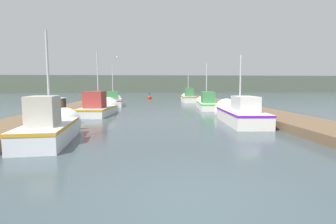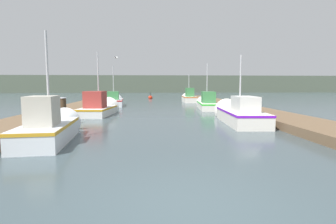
{
  "view_description": "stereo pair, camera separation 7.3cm",
  "coord_description": "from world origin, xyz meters",
  "px_view_note": "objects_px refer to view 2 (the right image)",
  "views": [
    {
      "loc": [
        -0.7,
        -4.0,
        1.96
      ],
      "look_at": [
        0.38,
        10.28,
        0.49
      ],
      "focal_mm": 28.0,
      "sensor_mm": 36.0,
      "label": 1
    },
    {
      "loc": [
        -0.62,
        -4.0,
        1.96
      ],
      "look_at": [
        0.38,
        10.28,
        0.49
      ],
      "focal_mm": 28.0,
      "sensor_mm": 36.0,
      "label": 2
    }
  ],
  "objects_px": {
    "fishing_boat_5": "(189,97)",
    "fishing_boat_2": "(100,108)",
    "fishing_boat_3": "(207,103)",
    "mooring_piling_2": "(211,99)",
    "fishing_boat_0": "(51,127)",
    "mooring_piling_0": "(63,111)",
    "channel_buoy": "(150,98)",
    "fishing_boat_1": "(238,113)",
    "fishing_boat_4": "(114,101)",
    "mooring_piling_1": "(52,115)",
    "seagull_lead": "(116,58)"
  },
  "relations": [
    {
      "from": "fishing_boat_1",
      "to": "fishing_boat_5",
      "type": "relative_size",
      "value": 1.22
    },
    {
      "from": "fishing_boat_1",
      "to": "mooring_piling_0",
      "type": "distance_m",
      "value": 9.02
    },
    {
      "from": "fishing_boat_2",
      "to": "mooring_piling_1",
      "type": "xyz_separation_m",
      "value": [
        -1.0,
        -6.07,
        0.18
      ]
    },
    {
      "from": "mooring_piling_2",
      "to": "channel_buoy",
      "type": "bearing_deg",
      "value": 111.81
    },
    {
      "from": "fishing_boat_2",
      "to": "seagull_lead",
      "type": "xyz_separation_m",
      "value": [
        1.07,
        0.67,
        3.42
      ]
    },
    {
      "from": "fishing_boat_2",
      "to": "mooring_piling_0",
      "type": "relative_size",
      "value": 3.57
    },
    {
      "from": "mooring_piling_2",
      "to": "fishing_boat_5",
      "type": "bearing_deg",
      "value": 99.76
    },
    {
      "from": "seagull_lead",
      "to": "mooring_piling_2",
      "type": "bearing_deg",
      "value": -31.49
    },
    {
      "from": "fishing_boat_0",
      "to": "fishing_boat_5",
      "type": "xyz_separation_m",
      "value": [
        8.13,
        21.04,
        0.05
      ]
    },
    {
      "from": "mooring_piling_1",
      "to": "fishing_boat_5",
      "type": "bearing_deg",
      "value": 64.46
    },
    {
      "from": "fishing_boat_5",
      "to": "channel_buoy",
      "type": "bearing_deg",
      "value": 122.95
    },
    {
      "from": "fishing_boat_1",
      "to": "fishing_boat_2",
      "type": "bearing_deg",
      "value": 156.23
    },
    {
      "from": "fishing_boat_4",
      "to": "mooring_piling_1",
      "type": "distance_m",
      "value": 13.65
    },
    {
      "from": "mooring_piling_2",
      "to": "channel_buoy",
      "type": "height_order",
      "value": "mooring_piling_2"
    },
    {
      "from": "fishing_boat_1",
      "to": "fishing_boat_4",
      "type": "xyz_separation_m",
      "value": [
        -8.16,
        11.79,
        -0.03
      ]
    },
    {
      "from": "fishing_boat_2",
      "to": "mooring_piling_2",
      "type": "height_order",
      "value": "fishing_boat_2"
    },
    {
      "from": "fishing_boat_1",
      "to": "mooring_piling_1",
      "type": "distance_m",
      "value": 9.25
    },
    {
      "from": "fishing_boat_0",
      "to": "seagull_lead",
      "type": "distance_m",
      "value": 9.76
    },
    {
      "from": "fishing_boat_3",
      "to": "mooring_piling_2",
      "type": "height_order",
      "value": "fishing_boat_3"
    },
    {
      "from": "fishing_boat_1",
      "to": "mooring_piling_1",
      "type": "relative_size",
      "value": 4.65
    },
    {
      "from": "fishing_boat_0",
      "to": "mooring_piling_2",
      "type": "height_order",
      "value": "fishing_boat_0"
    },
    {
      "from": "mooring_piling_1",
      "to": "channel_buoy",
      "type": "distance_m",
      "value": 26.62
    },
    {
      "from": "fishing_boat_3",
      "to": "seagull_lead",
      "type": "xyz_separation_m",
      "value": [
        -7.13,
        -3.42,
        3.42
      ]
    },
    {
      "from": "fishing_boat_5",
      "to": "mooring_piling_0",
      "type": "xyz_separation_m",
      "value": [
        -8.89,
        -17.32,
        0.16
      ]
    },
    {
      "from": "seagull_lead",
      "to": "fishing_boat_3",
      "type": "bearing_deg",
      "value": -40.27
    },
    {
      "from": "fishing_boat_3",
      "to": "mooring_piling_0",
      "type": "xyz_separation_m",
      "value": [
        -9.14,
        -8.77,
        0.24
      ]
    },
    {
      "from": "fishing_boat_2",
      "to": "channel_buoy",
      "type": "relative_size",
      "value": 4.41
    },
    {
      "from": "fishing_boat_4",
      "to": "channel_buoy",
      "type": "distance_m",
      "value": 13.12
    },
    {
      "from": "fishing_boat_5",
      "to": "mooring_piling_2",
      "type": "distance_m",
      "value": 6.59
    },
    {
      "from": "fishing_boat_0",
      "to": "fishing_boat_2",
      "type": "distance_m",
      "value": 8.39
    },
    {
      "from": "fishing_boat_3",
      "to": "mooring_piling_2",
      "type": "bearing_deg",
      "value": 73.11
    },
    {
      "from": "fishing_boat_2",
      "to": "mooring_piling_0",
      "type": "xyz_separation_m",
      "value": [
        -0.94,
        -4.67,
        0.24
      ]
    },
    {
      "from": "mooring_piling_1",
      "to": "mooring_piling_0",
      "type": "bearing_deg",
      "value": 87.85
    },
    {
      "from": "fishing_boat_0",
      "to": "mooring_piling_2",
      "type": "relative_size",
      "value": 3.43
    },
    {
      "from": "fishing_boat_3",
      "to": "fishing_boat_4",
      "type": "distance_m",
      "value": 8.98
    },
    {
      "from": "mooring_piling_1",
      "to": "channel_buoy",
      "type": "relative_size",
      "value": 1.14
    },
    {
      "from": "channel_buoy",
      "to": "mooring_piling_0",
      "type": "bearing_deg",
      "value": -100.05
    },
    {
      "from": "fishing_boat_2",
      "to": "seagull_lead",
      "type": "distance_m",
      "value": 3.65
    },
    {
      "from": "fishing_boat_0",
      "to": "fishing_boat_5",
      "type": "relative_size",
      "value": 0.95
    },
    {
      "from": "fishing_boat_1",
      "to": "channel_buoy",
      "type": "relative_size",
      "value": 5.31
    },
    {
      "from": "fishing_boat_2",
      "to": "fishing_boat_5",
      "type": "relative_size",
      "value": 1.02
    },
    {
      "from": "fishing_boat_1",
      "to": "mooring_piling_2",
      "type": "distance_m",
      "value": 10.46
    },
    {
      "from": "fishing_boat_0",
      "to": "fishing_boat_1",
      "type": "xyz_separation_m",
      "value": [
        8.25,
        4.14,
        -0.02
      ]
    },
    {
      "from": "fishing_boat_3",
      "to": "seagull_lead",
      "type": "height_order",
      "value": "seagull_lead"
    },
    {
      "from": "mooring_piling_0",
      "to": "mooring_piling_2",
      "type": "distance_m",
      "value": 14.75
    },
    {
      "from": "fishing_boat_3",
      "to": "fishing_boat_5",
      "type": "bearing_deg",
      "value": 97.64
    },
    {
      "from": "fishing_boat_1",
      "to": "seagull_lead",
      "type": "relative_size",
      "value": 10.62
    },
    {
      "from": "fishing_boat_0",
      "to": "seagull_lead",
      "type": "relative_size",
      "value": 8.23
    },
    {
      "from": "fishing_boat_5",
      "to": "fishing_boat_2",
      "type": "bearing_deg",
      "value": -120.05
    },
    {
      "from": "fishing_boat_2",
      "to": "fishing_boat_5",
      "type": "bearing_deg",
      "value": 63.69
    }
  ]
}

